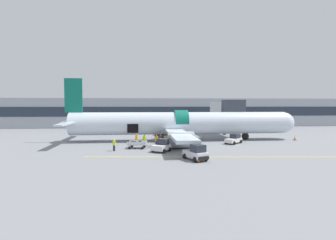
% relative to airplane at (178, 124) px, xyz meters
% --- Properties ---
extents(ground_plane, '(500.00, 500.00, 0.00)m').
position_rel_airplane_xyz_m(ground_plane, '(-0.40, -6.95, -2.74)').
color(ground_plane, gray).
extents(apron_marking_line, '(29.05, 3.30, 0.01)m').
position_rel_airplane_xyz_m(apron_marking_line, '(2.01, -13.76, -2.74)').
color(apron_marking_line, yellow).
rests_on(apron_marking_line, ground_plane).
extents(terminal_strip, '(103.57, 12.29, 7.54)m').
position_rel_airplane_xyz_m(terminal_strip, '(-0.40, 30.87, 1.03)').
color(terminal_strip, '#9EA3AD').
rests_on(terminal_strip, ground_plane).
extents(jet_bridge_stub, '(3.92, 11.04, 6.74)m').
position_rel_airplane_xyz_m(jet_bridge_stub, '(10.19, 6.33, 2.16)').
color(jet_bridge_stub, '#4C4C51').
rests_on(jet_bridge_stub, ground_plane).
extents(airplane, '(39.13, 30.24, 10.00)m').
position_rel_airplane_xyz_m(airplane, '(0.00, 0.00, 0.00)').
color(airplane, silver).
rests_on(airplane, ground_plane).
extents(baggage_tug_lead, '(3.26, 3.14, 1.43)m').
position_rel_airplane_xyz_m(baggage_tug_lead, '(7.99, -4.10, -2.12)').
color(baggage_tug_lead, silver).
rests_on(baggage_tug_lead, ground_plane).
extents(baggage_tug_mid, '(2.56, 3.36, 1.70)m').
position_rel_airplane_xyz_m(baggage_tug_mid, '(-0.20, -15.24, -2.02)').
color(baggage_tug_mid, silver).
rests_on(baggage_tug_mid, ground_plane).
extents(baggage_tug_rear, '(2.64, 2.77, 1.61)m').
position_rel_airplane_xyz_m(baggage_tug_rear, '(-3.44, -9.98, -2.07)').
color(baggage_tug_rear, white).
rests_on(baggage_tug_rear, ground_plane).
extents(baggage_cart_loading, '(3.50, 2.30, 1.02)m').
position_rel_airplane_xyz_m(baggage_cart_loading, '(-6.50, -7.05, -2.24)').
color(baggage_cart_loading, silver).
rests_on(baggage_cart_loading, ground_plane).
extents(ground_crew_loader_a, '(0.46, 0.58, 1.67)m').
position_rel_airplane_xyz_m(ground_crew_loader_a, '(-6.68, -4.52, -1.86)').
color(ground_crew_loader_a, '#2D2D33').
rests_on(ground_crew_loader_a, ground_plane).
extents(ground_crew_loader_b, '(0.49, 0.52, 1.57)m').
position_rel_airplane_xyz_m(ground_crew_loader_b, '(-9.43, -8.82, -1.91)').
color(ground_crew_loader_b, '#1E2338').
rests_on(ground_crew_loader_b, ground_plane).
extents(ground_crew_driver, '(0.55, 0.56, 1.75)m').
position_rel_airplane_xyz_m(ground_crew_driver, '(-3.89, -6.51, -1.82)').
color(ground_crew_driver, black).
rests_on(ground_crew_driver, ground_plane).
extents(ground_crew_supervisor, '(0.45, 0.57, 1.63)m').
position_rel_airplane_xyz_m(ground_crew_supervisor, '(-2.52, -5.64, -1.88)').
color(ground_crew_supervisor, '#1E2338').
rests_on(ground_crew_supervisor, ground_plane).
extents(ground_crew_helper, '(0.55, 0.43, 1.57)m').
position_rel_airplane_xyz_m(ground_crew_helper, '(-5.55, -4.33, -1.91)').
color(ground_crew_helper, '#1E2338').
rests_on(ground_crew_helper, ground_plane).
extents(safety_cone_nose, '(0.52, 0.52, 0.71)m').
position_rel_airplane_xyz_m(safety_cone_nose, '(19.39, -1.48, -2.41)').
color(safety_cone_nose, black).
rests_on(safety_cone_nose, ground_plane).
extents(safety_cone_engine_left, '(0.59, 0.59, 0.55)m').
position_rel_airplane_xyz_m(safety_cone_engine_left, '(-0.18, -16.29, -2.49)').
color(safety_cone_engine_left, black).
rests_on(safety_cone_engine_left, ground_plane).
extents(safety_cone_wingtip, '(0.56, 0.56, 0.61)m').
position_rel_airplane_xyz_m(safety_cone_wingtip, '(1.79, -7.63, -2.46)').
color(safety_cone_wingtip, black).
rests_on(safety_cone_wingtip, ground_plane).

